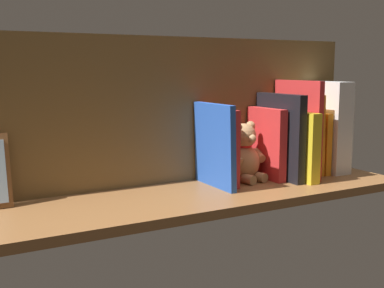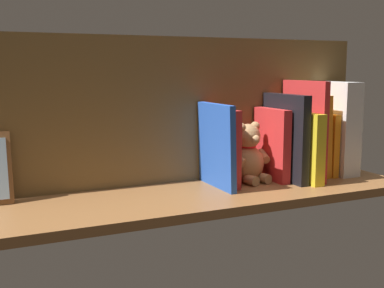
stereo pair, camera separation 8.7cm
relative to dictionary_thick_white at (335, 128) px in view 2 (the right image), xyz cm
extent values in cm
cube|color=brown|center=(47.45, 4.41, -14.26)|extent=(115.51, 31.18, 2.20)
cube|color=brown|center=(47.45, -8.93, 5.97)|extent=(115.51, 1.50, 38.26)
cube|color=white|center=(0.00, 0.00, 0.00)|extent=(6.02, 15.36, 26.33)
cube|color=orange|center=(4.49, -0.73, -4.39)|extent=(2.00, 14.10, 17.55)
cube|color=orange|center=(6.93, -0.88, -1.77)|extent=(2.54, 13.80, 22.84)
cube|color=silver|center=(9.66, -0.75, -1.71)|extent=(2.55, 14.06, 22.92)
cube|color=red|center=(12.27, 1.52, 0.25)|extent=(1.68, 18.60, 26.84)
cube|color=yellow|center=(15.15, 2.43, -3.86)|extent=(3.08, 20.41, 18.60)
cube|color=black|center=(18.44, 1.56, -1.50)|extent=(2.49, 18.68, 23.33)
cube|color=red|center=(21.46, -0.44, -3.45)|extent=(2.53, 14.69, 19.42)
ellipsoid|color=tan|center=(28.54, -1.04, -8.30)|extent=(10.54, 9.76, 9.72)
sphere|color=tan|center=(28.54, -1.04, -0.94)|extent=(6.68, 6.68, 6.68)
sphere|color=tan|center=(26.07, -1.48, 1.56)|extent=(2.58, 2.58, 2.58)
sphere|color=tan|center=(31.01, -0.60, 1.56)|extent=(2.58, 2.58, 2.58)
sphere|color=tan|center=(28.04, 1.75, -1.44)|extent=(2.58, 2.58, 2.58)
cylinder|color=tan|center=(23.78, -0.66, -6.60)|extent=(3.06, 5.09, 3.59)
cylinder|color=tan|center=(32.87, 0.97, -6.60)|extent=(4.37, 5.27, 3.59)
cylinder|color=tan|center=(25.66, 2.64, -11.87)|extent=(3.18, 4.04, 2.58)
cylinder|color=tan|center=(29.96, 3.41, -11.87)|extent=(3.18, 4.04, 2.58)
torus|color=red|center=(28.54, -1.04, -3.60)|extent=(5.15, 5.15, 0.76)
cube|color=red|center=(36.37, -0.48, -3.25)|extent=(2.81, 14.60, 19.83)
cube|color=blue|center=(39.08, 1.04, -2.48)|extent=(2.25, 17.65, 21.40)
camera|label=1|loc=(105.04, 108.38, 17.10)|focal=46.81mm
camera|label=2|loc=(97.28, 112.31, 17.10)|focal=46.81mm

